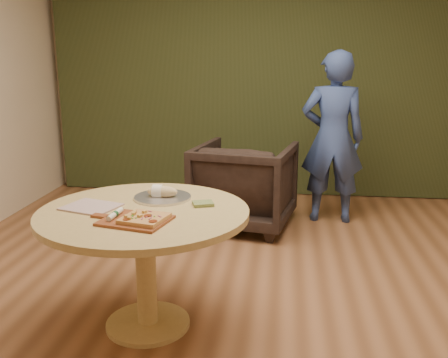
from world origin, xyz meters
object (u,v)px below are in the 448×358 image
at_px(flatbread_pizza, 144,218).
at_px(armchair, 245,181).
at_px(person_standing, 333,138).
at_px(serving_tray, 163,197).
at_px(pizza_paddle, 134,220).
at_px(pedestal_table, 144,232).
at_px(bread_roll, 161,192).
at_px(cutlery_roll, 115,214).

height_order(flatbread_pizza, armchair, armchair).
bearing_deg(person_standing, serving_tray, 58.08).
height_order(pizza_paddle, person_standing, person_standing).
height_order(pedestal_table, flatbread_pizza, flatbread_pizza).
relative_size(flatbread_pizza, bread_roll, 1.37).
bearing_deg(armchair, cutlery_roll, 86.58).
bearing_deg(person_standing, pedestal_table, 59.91).
bearing_deg(person_standing, cutlery_roll, 59.97).
relative_size(pedestal_table, bread_roll, 6.38).
distance_m(cutlery_roll, serving_tray, 0.46).
bearing_deg(pizza_paddle, pedestal_table, 104.92).
xyz_separation_m(cutlery_roll, person_standing, (1.38, 2.38, 0.06)).
xyz_separation_m(armchair, person_standing, (0.83, 0.28, 0.38)).
xyz_separation_m(cutlery_roll, armchair, (0.55, 2.10, -0.33)).
bearing_deg(pizza_paddle, cutlery_roll, -179.40).
bearing_deg(bread_roll, serving_tray, 0.00).
xyz_separation_m(pizza_paddle, serving_tray, (0.05, 0.45, -0.00)).
xyz_separation_m(pizza_paddle, person_standing, (1.27, 2.41, 0.08)).
bearing_deg(armchair, pizza_paddle, 89.60).
distance_m(flatbread_pizza, armchair, 2.20).
bearing_deg(serving_tray, flatbread_pizza, -88.40).
xyz_separation_m(cutlery_roll, serving_tray, (0.16, 0.43, -0.02)).
bearing_deg(armchair, person_standing, -150.14).
height_order(pizza_paddle, armchair, armchair).
bearing_deg(armchair, flatbread_pizza, 91.29).
relative_size(flatbread_pizza, cutlery_roll, 1.33).
height_order(bread_roll, person_standing, person_standing).
relative_size(pedestal_table, person_standing, 0.74).
xyz_separation_m(pedestal_table, cutlery_roll, (-0.11, -0.19, 0.17)).
relative_size(flatbread_pizza, person_standing, 0.16).
xyz_separation_m(pedestal_table, pizza_paddle, (0.01, -0.21, 0.15)).
xyz_separation_m(flatbread_pizza, person_standing, (1.20, 2.42, 0.06)).
bearing_deg(pizza_paddle, armchair, 91.75).
distance_m(pizza_paddle, armchair, 2.19).
bearing_deg(serving_tray, person_standing, 58.07).
distance_m(serving_tray, bread_roll, 0.04).
bearing_deg(serving_tray, armchair, 76.99).
bearing_deg(serving_tray, pizza_paddle, -96.17).
bearing_deg(armchair, bread_roll, 87.88).
bearing_deg(person_standing, bread_roll, 57.90).
bearing_deg(bread_roll, pedestal_table, -100.83).
xyz_separation_m(serving_tray, armchair, (0.39, 1.67, -0.31)).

